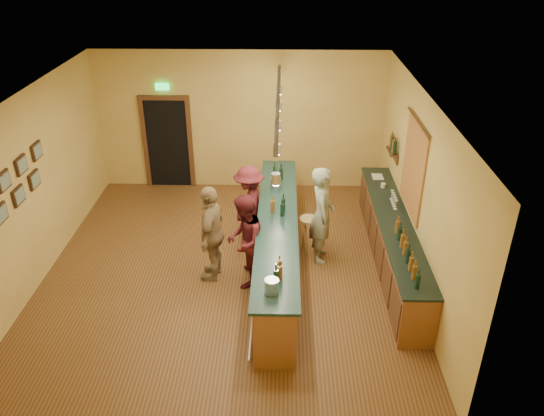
{
  "coord_description": "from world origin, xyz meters",
  "views": [
    {
      "loc": [
        0.98,
        -8.01,
        5.56
      ],
      "look_at": [
        0.79,
        0.2,
        1.15
      ],
      "focal_mm": 35.0,
      "sensor_mm": 36.0,
      "label": 1
    }
  ],
  "objects_px": {
    "bartender": "(322,215)",
    "customer_b": "(212,233)",
    "back_counter": "(392,242)",
    "tasting_bar": "(277,240)",
    "customer_c": "(249,205)",
    "customer_a": "(244,241)",
    "bar_stool": "(309,225)"
  },
  "relations": [
    {
      "from": "tasting_bar",
      "to": "customer_b",
      "type": "xyz_separation_m",
      "value": [
        -1.12,
        -0.23,
        0.28
      ]
    },
    {
      "from": "customer_c",
      "to": "back_counter",
      "type": "bearing_deg",
      "value": 72.15
    },
    {
      "from": "customer_c",
      "to": "customer_a",
      "type": "bearing_deg",
      "value": -1.4
    },
    {
      "from": "bartender",
      "to": "customer_c",
      "type": "height_order",
      "value": "bartender"
    },
    {
      "from": "customer_b",
      "to": "customer_c",
      "type": "distance_m",
      "value": 1.32
    },
    {
      "from": "tasting_bar",
      "to": "customer_b",
      "type": "height_order",
      "value": "customer_b"
    },
    {
      "from": "customer_a",
      "to": "tasting_bar",
      "type": "bearing_deg",
      "value": 131.67
    },
    {
      "from": "customer_a",
      "to": "bartender",
      "type": "bearing_deg",
      "value": 125.54
    },
    {
      "from": "bartender",
      "to": "back_counter",
      "type": "bearing_deg",
      "value": -97.87
    },
    {
      "from": "tasting_bar",
      "to": "customer_b",
      "type": "distance_m",
      "value": 1.18
    },
    {
      "from": "customer_b",
      "to": "bar_stool",
      "type": "distance_m",
      "value": 1.91
    },
    {
      "from": "bartender",
      "to": "customer_c",
      "type": "relative_size",
      "value": 1.16
    },
    {
      "from": "bartender",
      "to": "bar_stool",
      "type": "relative_size",
      "value": 2.51
    },
    {
      "from": "back_counter",
      "to": "tasting_bar",
      "type": "bearing_deg",
      "value": -175.02
    },
    {
      "from": "tasting_bar",
      "to": "customer_a",
      "type": "relative_size",
      "value": 3.06
    },
    {
      "from": "tasting_bar",
      "to": "bartender",
      "type": "xyz_separation_m",
      "value": [
        0.8,
        0.39,
        0.32
      ]
    },
    {
      "from": "bartender",
      "to": "customer_b",
      "type": "height_order",
      "value": "bartender"
    },
    {
      "from": "tasting_bar",
      "to": "back_counter",
      "type": "bearing_deg",
      "value": 4.98
    },
    {
      "from": "back_counter",
      "to": "bar_stool",
      "type": "relative_size",
      "value": 6.2
    },
    {
      "from": "customer_c",
      "to": "bar_stool",
      "type": "distance_m",
      "value": 1.21
    },
    {
      "from": "tasting_bar",
      "to": "bar_stool",
      "type": "bearing_deg",
      "value": 45.16
    },
    {
      "from": "back_counter",
      "to": "customer_c",
      "type": "xyz_separation_m",
      "value": [
        -2.63,
        0.78,
        0.31
      ]
    },
    {
      "from": "customer_b",
      "to": "bar_stool",
      "type": "relative_size",
      "value": 2.41
    },
    {
      "from": "bartender",
      "to": "customer_b",
      "type": "relative_size",
      "value": 1.04
    },
    {
      "from": "back_counter",
      "to": "bartender",
      "type": "relative_size",
      "value": 2.46
    },
    {
      "from": "customer_c",
      "to": "tasting_bar",
      "type": "bearing_deg",
      "value": 28.43
    },
    {
      "from": "customer_c",
      "to": "bar_stool",
      "type": "height_order",
      "value": "customer_c"
    },
    {
      "from": "customer_a",
      "to": "customer_c",
      "type": "distance_m",
      "value": 1.36
    },
    {
      "from": "bartender",
      "to": "tasting_bar",
      "type": "bearing_deg",
      "value": 117.04
    },
    {
      "from": "back_counter",
      "to": "customer_b",
      "type": "relative_size",
      "value": 2.57
    },
    {
      "from": "back_counter",
      "to": "tasting_bar",
      "type": "relative_size",
      "value": 0.89
    },
    {
      "from": "customer_a",
      "to": "customer_b",
      "type": "xyz_separation_m",
      "value": [
        -0.57,
        0.17,
        0.05
      ]
    }
  ]
}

